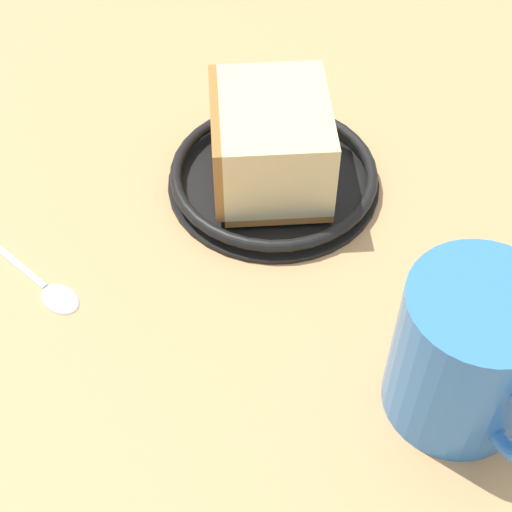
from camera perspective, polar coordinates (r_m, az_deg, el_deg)
name	(u,v)px	position (r cm, az deg, el deg)	size (l,w,h in cm)	color
ground_plane	(327,299)	(52.37, 5.22, -3.19)	(117.30, 117.30, 3.78)	tan
small_plate	(274,176)	(56.24, 1.31, 5.89)	(15.35, 15.35, 1.62)	black
cake_slice	(270,143)	(54.04, 1.07, 8.34)	(11.65, 10.69, 6.46)	#9E662D
tea_mug	(469,354)	(43.13, 15.39, -7.00)	(9.66, 8.11, 9.47)	#3372BF
teaspoon	(39,280)	(52.25, -15.66, -1.71)	(6.68, 11.57, 0.80)	silver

